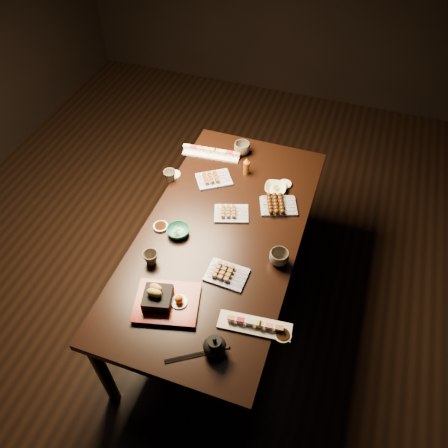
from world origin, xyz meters
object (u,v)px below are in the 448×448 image
(yakitori_plate_center, at_px, (231,211))
(teacup_mid_right, at_px, (279,258))
(sushi_platter_far, at_px, (212,152))
(yakitori_plate_right, at_px, (227,273))
(dining_table, at_px, (221,270))
(teacup_near_left, at_px, (151,258))
(teacup_far_left, at_px, (170,176))
(condiment_bottle, at_px, (246,166))
(yakitori_plate_left, at_px, (214,177))
(teacup_far_right, at_px, (242,148))
(edamame_bowl_cream, at_px, (275,189))
(teapot, at_px, (215,345))
(edamame_bowl_green, at_px, (178,231))
(tempura_tray, at_px, (166,298))
(sushi_platter_near, at_px, (255,324))

(yakitori_plate_center, bearing_deg, teacup_mid_right, -53.84)
(sushi_platter_far, xyz_separation_m, yakitori_plate_right, (0.42, -0.92, 0.00))
(dining_table, bearing_deg, teacup_near_left, -141.82)
(teacup_far_left, distance_m, condiment_bottle, 0.50)
(dining_table, height_order, yakitori_plate_left, yakitori_plate_left)
(teacup_far_right, bearing_deg, yakitori_plate_right, -77.06)
(yakitori_plate_center, xyz_separation_m, edamame_bowl_cream, (0.20, 0.29, -0.01))
(sushi_platter_far, xyz_separation_m, teacup_far_right, (0.19, 0.08, 0.02))
(edamame_bowl_cream, bearing_deg, condiment_bottle, 156.79)
(teacup_mid_right, distance_m, teapot, 0.62)
(teacup_mid_right, height_order, condiment_bottle, condiment_bottle)
(edamame_bowl_green, height_order, teapot, teapot)
(teacup_near_left, bearing_deg, teacup_mid_right, 18.96)
(sushi_platter_far, relative_size, condiment_bottle, 3.11)
(teacup_near_left, bearing_deg, yakitori_plate_center, 58.12)
(dining_table, distance_m, teacup_mid_right, 0.56)
(tempura_tray, bearing_deg, dining_table, 65.73)
(dining_table, relative_size, edamame_bowl_green, 13.58)
(teacup_mid_right, bearing_deg, teacup_far_left, 153.19)
(dining_table, height_order, sushi_platter_far, sushi_platter_far)
(dining_table, xyz_separation_m, yakitori_plate_right, (0.13, -0.28, 0.40))
(yakitori_plate_left, relative_size, teacup_far_right, 1.97)
(dining_table, distance_m, edamame_bowl_green, 0.47)
(sushi_platter_near, xyz_separation_m, yakitori_plate_right, (-0.23, 0.24, 0.01))
(edamame_bowl_cream, height_order, tempura_tray, tempura_tray)
(teacup_far_left, height_order, teacup_far_right, teacup_far_right)
(teacup_mid_right, bearing_deg, sushi_platter_near, -91.73)
(edamame_bowl_green, bearing_deg, condiment_bottle, 70.92)
(edamame_bowl_cream, xyz_separation_m, teacup_near_left, (-0.50, -0.77, 0.02))
(dining_table, relative_size, edamame_bowl_cream, 13.50)
(sushi_platter_near, distance_m, tempura_tray, 0.46)
(sushi_platter_far, height_order, teacup_near_left, teacup_near_left)
(teacup_mid_right, bearing_deg, teacup_far_right, 119.59)
(teacup_near_left, bearing_deg, teapot, -36.47)
(teacup_near_left, xyz_separation_m, teacup_mid_right, (0.66, 0.23, 0.00))
(sushi_platter_far, height_order, edamame_bowl_cream, sushi_platter_far)
(sushi_platter_near, height_order, edamame_bowl_green, sushi_platter_near)
(teacup_mid_right, bearing_deg, teapot, -104.51)
(teacup_far_right, bearing_deg, dining_table, -81.94)
(dining_table, height_order, teacup_far_right, teacup_far_right)
(teapot, bearing_deg, teacup_far_right, 97.77)
(sushi_platter_near, bearing_deg, edamame_bowl_green, 137.93)
(sushi_platter_far, relative_size, teacup_far_right, 3.54)
(sushi_platter_near, xyz_separation_m, teacup_mid_right, (0.01, 0.42, 0.02))
(tempura_tray, distance_m, teacup_mid_right, 0.64)
(yakitori_plate_center, distance_m, edamame_bowl_green, 0.34)
(yakitori_plate_left, distance_m, teacup_far_right, 0.33)
(dining_table, bearing_deg, yakitori_plate_right, -75.65)
(dining_table, bearing_deg, yakitori_plate_center, 75.79)
(teacup_far_left, bearing_deg, yakitori_plate_right, -45.28)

